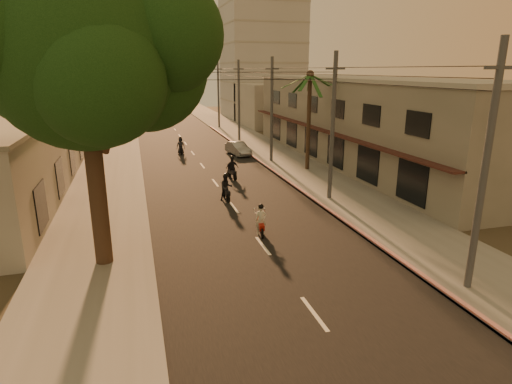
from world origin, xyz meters
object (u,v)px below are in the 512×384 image
Objects in this scene: scooter_red at (261,221)px; scooter_mid_a at (226,188)px; broadleaf_tree at (94,55)px; scooter_mid_b at (232,169)px; parked_car at (238,149)px; palm_tree at (310,80)px; scooter_far_a at (181,146)px.

scooter_red is 6.21m from scooter_mid_a.
broadleaf_tree is at bearing -131.98° from scooter_mid_a.
scooter_mid_b reaches higher than parked_car.
broadleaf_tree is 3.05× the size of parked_car.
palm_tree is 12.10m from scooter_mid_a.
scooter_mid_b is at bearing 57.58° from broadleaf_tree.
scooter_red reaches higher than parked_car.
scooter_far_a is (-2.63, 11.01, -0.04)m from scooter_mid_b.
parked_car is at bearing 116.27° from palm_tree.
scooter_far_a is at bearing 132.89° from palm_tree.
scooter_mid_a is at bearing -115.22° from scooter_mid_b.
scooter_mid_a is at bearing 49.02° from broadleaf_tree.
scooter_mid_b is (1.13, 11.41, 0.09)m from scooter_red.
broadleaf_tree is 10.49m from scooter_red.
scooter_mid_a is at bearing 103.03° from scooter_red.
scooter_mid_a reaches higher than scooter_far_a.
palm_tree is 4.54× the size of scooter_mid_b.
broadleaf_tree is 6.70× the size of scooter_mid_b.
scooter_mid_a is 5.44m from scooter_mid_b.
broadleaf_tree is 6.71× the size of scooter_mid_a.
scooter_mid_b is at bearing 72.32° from scooter_mid_a.
scooter_mid_a reaches higher than parked_car.
broadleaf_tree is 16.90m from scooter_mid_b.
broadleaf_tree is 1.48× the size of palm_tree.
broadleaf_tree is at bearing -136.52° from palm_tree.
scooter_far_a is (-1.06, 16.23, -0.03)m from scooter_mid_a.
scooter_red is (-7.67, -12.56, -6.44)m from palm_tree.
palm_tree is at bearing 67.65° from scooter_red.
scooter_red is 0.94× the size of scooter_far_a.
scooter_mid_b is at bearing -170.06° from palm_tree.
broadleaf_tree is at bearing -160.33° from scooter_red.
palm_tree is at bearing 37.14° from scooter_mid_a.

